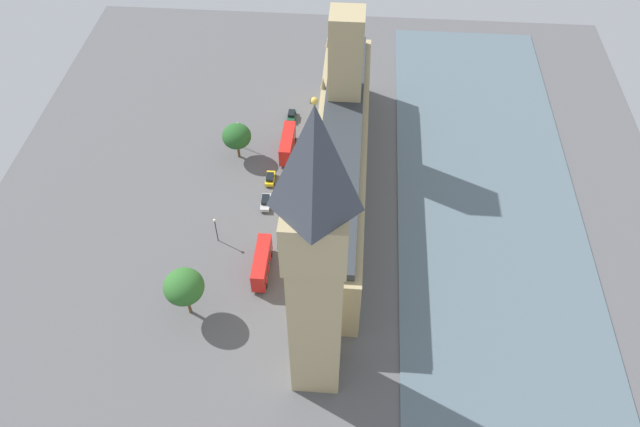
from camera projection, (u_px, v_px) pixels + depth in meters
ground_plane at (330, 189)px, 129.66m from camera, size 140.46×140.46×0.00m
river_thames at (487, 197)px, 127.91m from camera, size 37.01×126.41×0.25m
parliament_building at (341, 154)px, 124.04m from camera, size 10.39×70.46×33.79m
clock_tower at (316, 265)px, 80.13m from camera, size 8.47×8.47×55.65m
car_dark_green_opposite_hall at (292, 115)px, 144.82m from camera, size 1.92×4.18×1.74m
double_decker_bus_leading at (288, 143)px, 135.50m from camera, size 2.74×10.53×4.75m
car_yellow_cab_by_river_gate at (270, 178)px, 130.65m from camera, size 1.94×4.15×1.74m
car_silver_kerbside at (266, 202)px, 126.01m from camera, size 2.06×4.69×1.74m
double_decker_bus_midblock at (262, 263)px, 113.29m from camera, size 2.68×10.51×4.75m
pedestrian_far_end at (311, 101)px, 148.89m from camera, size 0.56×0.63×1.51m
pedestrian_trailing at (288, 246)px, 118.37m from camera, size 0.57×0.64×1.53m
pedestrian_near_tower at (300, 195)px, 127.46m from camera, size 0.60×0.49×1.68m
plane_tree_under_trees at (184, 287)px, 103.55m from camera, size 6.92×6.92×10.59m
plane_tree_corner at (237, 136)px, 132.21m from camera, size 6.25×6.25×8.54m
street_lamp_slot_10 at (215, 226)px, 117.05m from camera, size 0.56×0.56×6.21m
street_lamp_slot_11 at (238, 130)px, 135.40m from camera, size 0.56×0.56×6.77m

